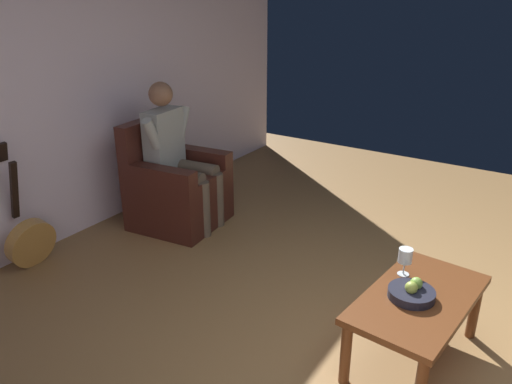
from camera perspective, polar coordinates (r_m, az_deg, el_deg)
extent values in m
plane|color=olive|center=(3.28, 19.13, -17.58)|extent=(7.45, 7.45, 0.00)
cube|color=silver|center=(4.42, -21.89, 12.24)|extent=(6.37, 0.06, 2.77)
cube|color=#3E1B14|center=(4.66, -8.62, -1.23)|extent=(0.81, 0.80, 0.40)
cube|color=#3E1B14|center=(4.53, -8.18, 1.55)|extent=(0.52, 0.65, 0.10)
cube|color=#3E1B14|center=(4.77, -6.82, 3.58)|extent=(0.22, 0.73, 0.24)
cube|color=#3E1B14|center=(4.32, -11.10, 1.29)|extent=(0.22, 0.73, 0.24)
cube|color=#3E1B14|center=(4.66, -12.00, 4.85)|extent=(0.74, 0.20, 0.56)
cube|color=#9AA09A|center=(4.54, -10.40, 5.78)|extent=(0.40, 0.22, 0.55)
sphere|color=brown|center=(4.44, -10.76, 10.86)|extent=(0.21, 0.21, 0.21)
cylinder|color=brown|center=(4.58, -6.99, 2.67)|extent=(0.18, 0.47, 0.13)
cylinder|color=brown|center=(4.56, -4.42, -0.88)|extent=(0.13, 0.13, 0.50)
cylinder|color=#9AA09A|center=(4.65, -8.37, 7.86)|extent=(0.21, 0.11, 0.29)
cylinder|color=brown|center=(4.40, -8.65, 1.76)|extent=(0.18, 0.47, 0.13)
cylinder|color=brown|center=(4.38, -5.98, -1.95)|extent=(0.13, 0.13, 0.50)
cylinder|color=#9AA09A|center=(4.30, -11.72, 6.48)|extent=(0.21, 0.11, 0.29)
cube|color=#5B3016|center=(3.03, 17.96, -11.47)|extent=(1.00, 0.61, 0.04)
cylinder|color=#5B3016|center=(3.44, 23.52, -12.17)|extent=(0.06, 0.06, 0.39)
cylinder|color=#5B3016|center=(3.54, 17.01, -10.20)|extent=(0.06, 0.06, 0.39)
cylinder|color=#5B3016|center=(2.90, 10.14, -17.57)|extent=(0.06, 0.06, 0.39)
cylinder|color=#BC863F|center=(4.29, -24.15, -5.29)|extent=(0.39, 0.18, 0.40)
cylinder|color=black|center=(4.24, -23.81, -5.24)|extent=(0.11, 0.03, 0.11)
cube|color=black|center=(4.20, -25.73, 0.18)|extent=(0.05, 0.13, 0.47)
cube|color=black|center=(4.16, -26.85, 4.07)|extent=(0.07, 0.06, 0.14)
cylinder|color=silver|center=(3.19, 16.34, -8.93)|extent=(0.07, 0.07, 0.01)
cylinder|color=silver|center=(3.17, 16.43, -8.25)|extent=(0.01, 0.01, 0.08)
cylinder|color=silver|center=(3.13, 16.59, -6.92)|extent=(0.08, 0.08, 0.09)
cylinder|color=#590C19|center=(3.14, 16.54, -7.31)|extent=(0.07, 0.07, 0.04)
cylinder|color=black|center=(2.98, 17.20, -10.96)|extent=(0.26, 0.26, 0.05)
sphere|color=#8EA13F|center=(2.94, 17.20, -10.32)|extent=(0.07, 0.07, 0.07)
sphere|color=#749E3F|center=(2.99, 17.72, -9.84)|extent=(0.07, 0.07, 0.07)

